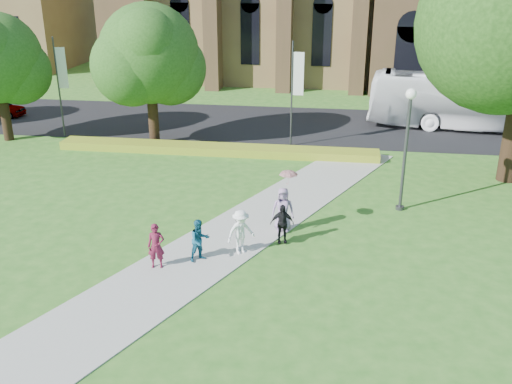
# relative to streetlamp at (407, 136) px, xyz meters

# --- Properties ---
(ground) EXTENTS (160.00, 160.00, 0.00)m
(ground) POSITION_rel_streetlamp_xyz_m (-7.50, -6.50, -3.30)
(ground) COLOR #2E6A1F
(ground) RESTS_ON ground
(road) EXTENTS (160.00, 10.00, 0.02)m
(road) POSITION_rel_streetlamp_xyz_m (-7.50, 13.50, -3.29)
(road) COLOR black
(road) RESTS_ON ground
(footpath) EXTENTS (15.58, 28.54, 0.04)m
(footpath) POSITION_rel_streetlamp_xyz_m (-7.50, -5.50, -3.28)
(footpath) COLOR #B2B2A8
(footpath) RESTS_ON ground
(flower_hedge) EXTENTS (18.00, 1.40, 0.45)m
(flower_hedge) POSITION_rel_streetlamp_xyz_m (-9.50, 6.70, -3.07)
(flower_hedge) COLOR gold
(flower_hedge) RESTS_ON ground
(streetlamp) EXTENTS (0.44, 0.44, 5.24)m
(streetlamp) POSITION_rel_streetlamp_xyz_m (0.00, 0.00, 0.00)
(streetlamp) COLOR #38383D
(streetlamp) RESTS_ON ground
(street_tree_1) EXTENTS (5.60, 5.60, 8.05)m
(street_tree_1) POSITION_rel_streetlamp_xyz_m (-13.50, 8.00, 1.93)
(street_tree_1) COLOR #332114
(street_tree_1) RESTS_ON ground
(banner_pole_0) EXTENTS (0.70, 0.10, 6.00)m
(banner_pole_0) POSITION_rel_streetlamp_xyz_m (-5.39, 8.70, 0.09)
(banner_pole_0) COLOR #38383D
(banner_pole_0) RESTS_ON ground
(banner_pole_1) EXTENTS (0.70, 0.10, 6.00)m
(banner_pole_1) POSITION_rel_streetlamp_xyz_m (-19.39, 8.70, 0.09)
(banner_pole_1) COLOR #38383D
(banner_pole_1) RESTS_ON ground
(tour_coach) EXTENTS (13.17, 4.31, 3.60)m
(tour_coach) POSITION_rel_streetlamp_xyz_m (5.57, 14.18, -1.47)
(tour_coach) COLOR white
(tour_coach) RESTS_ON road
(pedestrian_0) EXTENTS (0.65, 0.49, 1.61)m
(pedestrian_0) POSITION_rel_streetlamp_xyz_m (-8.78, -6.50, -2.45)
(pedestrian_0) COLOR maroon
(pedestrian_0) RESTS_ON footpath
(pedestrian_1) EXTENTS (0.95, 0.93, 1.55)m
(pedestrian_1) POSITION_rel_streetlamp_xyz_m (-7.43, -5.79, -2.48)
(pedestrian_1) COLOR #165571
(pedestrian_1) RESTS_ON footpath
(pedestrian_2) EXTENTS (1.23, 1.15, 1.67)m
(pedestrian_2) POSITION_rel_streetlamp_xyz_m (-6.09, -5.04, -2.42)
(pedestrian_2) COLOR white
(pedestrian_2) RESTS_ON footpath
(pedestrian_3) EXTENTS (0.95, 0.54, 1.52)m
(pedestrian_3) POSITION_rel_streetlamp_xyz_m (-4.71, -3.94, -2.50)
(pedestrian_3) COLOR black
(pedestrian_3) RESTS_ON footpath
(pedestrian_4) EXTENTS (0.92, 0.64, 1.78)m
(pedestrian_4) POSITION_rel_streetlamp_xyz_m (-4.79, -2.91, -2.37)
(pedestrian_4) COLOR #9174A0
(pedestrian_4) RESTS_ON footpath
(parasol) EXTENTS (0.76, 0.76, 0.61)m
(parasol) POSITION_rel_streetlamp_xyz_m (-4.61, -2.81, -1.17)
(parasol) COLOR #E19F9F
(parasol) RESTS_ON pedestrian_4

